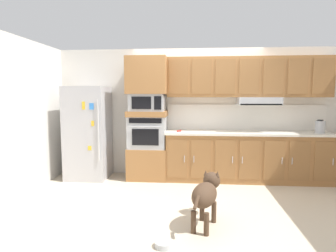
% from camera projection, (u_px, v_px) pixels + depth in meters
% --- Properties ---
extents(ground_plane, '(9.60, 9.60, 0.00)m').
position_uv_depth(ground_plane, '(197.00, 192.00, 4.79)').
color(ground_plane, beige).
extents(back_kitchen_wall, '(6.20, 0.12, 2.50)m').
position_uv_depth(back_kitchen_wall, '(197.00, 113.00, 5.75)').
color(back_kitchen_wall, silver).
rests_on(back_kitchen_wall, ground).
extents(side_panel_left, '(0.12, 7.10, 2.50)m').
position_uv_depth(side_panel_left, '(32.00, 116.00, 4.89)').
color(side_panel_left, silver).
rests_on(side_panel_left, ground).
extents(refrigerator, '(0.76, 0.73, 1.76)m').
position_uv_depth(refrigerator, '(88.00, 133.00, 5.54)').
color(refrigerator, '#ADADB2').
rests_on(refrigerator, ground).
extents(oven_base_cabinet, '(0.74, 0.62, 0.60)m').
position_uv_depth(oven_base_cabinet, '(148.00, 163.00, 5.58)').
color(oven_base_cabinet, '#996638').
rests_on(oven_base_cabinet, ground).
extents(built_in_oven, '(0.70, 0.62, 0.60)m').
position_uv_depth(built_in_oven, '(148.00, 132.00, 5.51)').
color(built_in_oven, '#A8AAAF').
rests_on(built_in_oven, oven_base_cabinet).
extents(appliance_mid_shelf, '(0.74, 0.62, 0.10)m').
position_uv_depth(appliance_mid_shelf, '(148.00, 114.00, 5.47)').
color(appliance_mid_shelf, '#996638').
rests_on(appliance_mid_shelf, built_in_oven).
extents(microwave, '(0.64, 0.54, 0.32)m').
position_uv_depth(microwave, '(148.00, 102.00, 5.45)').
color(microwave, '#A8AAAF').
rests_on(microwave, appliance_mid_shelf).
extents(appliance_upper_cabinet, '(0.74, 0.62, 0.68)m').
position_uv_depth(appliance_upper_cabinet, '(147.00, 76.00, 5.40)').
color(appliance_upper_cabinet, '#996638').
rests_on(appliance_upper_cabinet, microwave).
extents(lower_cabinet_run, '(2.99, 0.63, 0.88)m').
position_uv_depth(lower_cabinet_run, '(246.00, 157.00, 5.40)').
color(lower_cabinet_run, '#996638').
rests_on(lower_cabinet_run, ground).
extents(countertop_slab, '(3.03, 0.64, 0.04)m').
position_uv_depth(countertop_slab, '(247.00, 133.00, 5.35)').
color(countertop_slab, silver).
rests_on(countertop_slab, lower_cabinet_run).
extents(backsplash_panel, '(3.03, 0.02, 0.50)m').
position_uv_depth(backsplash_panel, '(245.00, 117.00, 5.61)').
color(backsplash_panel, silver).
rests_on(backsplash_panel, countertop_slab).
extents(upper_cabinet_with_hood, '(2.99, 0.48, 0.88)m').
position_uv_depth(upper_cabinet_with_hood, '(248.00, 79.00, 5.36)').
color(upper_cabinet_with_hood, '#996638').
rests_on(upper_cabinet_with_hood, backsplash_panel).
extents(screwdriver, '(0.17, 0.17, 0.03)m').
position_uv_depth(screwdriver, '(179.00, 131.00, 5.38)').
color(screwdriver, red).
rests_on(screwdriver, countertop_slab).
extents(electric_kettle, '(0.17, 0.17, 0.24)m').
position_uv_depth(electric_kettle, '(320.00, 127.00, 5.18)').
color(electric_kettle, '#A8AAAF').
rests_on(electric_kettle, countertop_slab).
extents(dog, '(0.43, 0.93, 0.62)m').
position_uv_depth(dog, '(206.00, 193.00, 3.54)').
color(dog, '#473323').
rests_on(dog, ground).
extents(dog_food_bowl, '(0.20, 0.20, 0.06)m').
position_uv_depth(dog_food_bowl, '(164.00, 244.00, 3.06)').
color(dog_food_bowl, '#B2B7BC').
rests_on(dog_food_bowl, ground).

